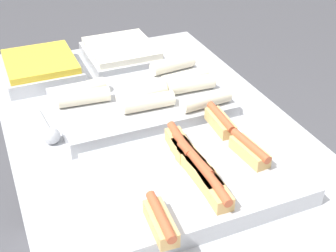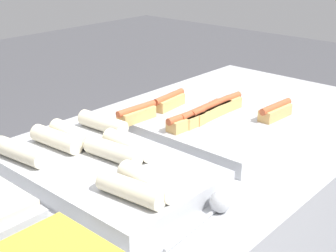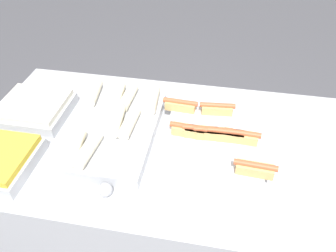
{
  "view_description": "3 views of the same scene",
  "coord_description": "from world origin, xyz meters",
  "px_view_note": "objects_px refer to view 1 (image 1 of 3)",
  "views": [
    {
      "loc": [
        0.94,
        -0.43,
        1.72
      ],
      "look_at": [
        -0.07,
        0.0,
        1.0
      ],
      "focal_mm": 50.0,
      "sensor_mm": 36.0,
      "label": 1
    },
    {
      "loc": [
        -0.99,
        -0.82,
        1.5
      ],
      "look_at": [
        -0.07,
        0.0,
        1.0
      ],
      "focal_mm": 50.0,
      "sensor_mm": 36.0,
      "label": 2
    },
    {
      "loc": [
        0.1,
        -0.95,
        1.83
      ],
      "look_at": [
        -0.07,
        0.0,
        1.0
      ],
      "focal_mm": 35.0,
      "sensor_mm": 36.0,
      "label": 3
    }
  ],
  "objects_px": {
    "tray_hotdogs": "(196,176)",
    "tray_side_front": "(41,68)",
    "tray_wraps": "(143,100)",
    "serving_spoon_near": "(51,134)",
    "tray_side_back": "(121,54)"
  },
  "relations": [
    {
      "from": "tray_side_front",
      "to": "serving_spoon_near",
      "type": "distance_m",
      "value": 0.44
    },
    {
      "from": "tray_side_front",
      "to": "tray_side_back",
      "type": "xyz_separation_m",
      "value": [
        0.0,
        0.31,
        0.0
      ]
    },
    {
      "from": "tray_side_back",
      "to": "tray_side_front",
      "type": "bearing_deg",
      "value": -90.0
    },
    {
      "from": "tray_wraps",
      "to": "serving_spoon_near",
      "type": "bearing_deg",
      "value": -79.01
    },
    {
      "from": "tray_wraps",
      "to": "tray_side_front",
      "type": "bearing_deg",
      "value": -144.79
    },
    {
      "from": "tray_wraps",
      "to": "serving_spoon_near",
      "type": "distance_m",
      "value": 0.32
    },
    {
      "from": "tray_hotdogs",
      "to": "tray_side_front",
      "type": "height_order",
      "value": "tray_hotdogs"
    },
    {
      "from": "tray_hotdogs",
      "to": "serving_spoon_near",
      "type": "bearing_deg",
      "value": -139.15
    },
    {
      "from": "tray_side_back",
      "to": "serving_spoon_near",
      "type": "distance_m",
      "value": 0.56
    },
    {
      "from": "tray_side_back",
      "to": "serving_spoon_near",
      "type": "bearing_deg",
      "value": -39.9
    },
    {
      "from": "tray_hotdogs",
      "to": "tray_wraps",
      "type": "xyz_separation_m",
      "value": [
        -0.41,
        0.01,
        0.0
      ]
    },
    {
      "from": "tray_side_back",
      "to": "tray_hotdogs",
      "type": "bearing_deg",
      "value": -4.06
    },
    {
      "from": "tray_hotdogs",
      "to": "serving_spoon_near",
      "type": "relative_size",
      "value": 2.32
    },
    {
      "from": "tray_wraps",
      "to": "tray_side_back",
      "type": "distance_m",
      "value": 0.38
    },
    {
      "from": "tray_hotdogs",
      "to": "tray_wraps",
      "type": "bearing_deg",
      "value": 179.11
    }
  ]
}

